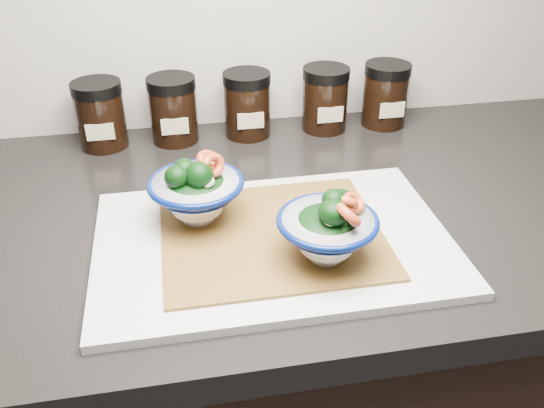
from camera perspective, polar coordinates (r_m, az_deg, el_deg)
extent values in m
cube|color=black|center=(0.83, -3.58, -1.56)|extent=(3.50, 0.60, 0.04)
cube|color=beige|center=(0.74, 0.12, -3.75)|extent=(0.45, 0.30, 0.01)
cube|color=olive|center=(0.74, 0.00, -3.02)|extent=(0.28, 0.24, 0.00)
cylinder|color=white|center=(0.77, -7.32, -1.07)|extent=(0.04, 0.04, 0.01)
ellipsoid|color=white|center=(0.76, -7.39, -0.21)|extent=(0.07, 0.07, 0.03)
torus|color=#051552|center=(0.75, -7.57, 2.04)|extent=(0.13, 0.13, 0.01)
torus|color=#051552|center=(0.75, -7.50, 1.20)|extent=(0.10, 0.10, 0.00)
ellipsoid|color=black|center=(0.75, -7.52, 1.44)|extent=(0.09, 0.09, 0.04)
ellipsoid|color=black|center=(0.73, -9.38, 2.67)|extent=(0.03, 0.03, 0.03)
cylinder|color=#477233|center=(0.74, -9.30, 1.90)|extent=(0.01, 0.01, 0.02)
ellipsoid|color=black|center=(0.73, -7.23, 2.76)|extent=(0.04, 0.04, 0.04)
cylinder|color=#477233|center=(0.73, -7.16, 1.88)|extent=(0.01, 0.01, 0.02)
ellipsoid|color=black|center=(0.74, -8.65, 3.24)|extent=(0.03, 0.03, 0.03)
cylinder|color=#477233|center=(0.74, -8.58, 2.48)|extent=(0.01, 0.01, 0.02)
torus|color=#DD5E29|center=(0.75, -6.78, 3.16)|extent=(0.05, 0.05, 0.04)
torus|color=#DD5E29|center=(0.75, -6.24, 4.28)|extent=(0.04, 0.05, 0.04)
torus|color=#DD5E29|center=(0.74, -5.90, 3.81)|extent=(0.05, 0.04, 0.04)
cylinder|color=#CCBC8E|center=(0.72, -6.40, 2.18)|extent=(0.02, 0.02, 0.01)
cylinder|color=#CCBC8E|center=(0.73, -6.60, 2.51)|extent=(0.02, 0.02, 0.01)
cylinder|color=white|center=(0.70, 5.36, -4.85)|extent=(0.04, 0.04, 0.01)
ellipsoid|color=white|center=(0.69, 5.41, -3.98)|extent=(0.07, 0.07, 0.03)
torus|color=#051552|center=(0.67, 5.55, -1.68)|extent=(0.12, 0.12, 0.01)
torus|color=#051552|center=(0.68, 5.50, -2.54)|extent=(0.10, 0.10, 0.00)
ellipsoid|color=black|center=(0.68, 5.52, -2.30)|extent=(0.09, 0.09, 0.04)
ellipsoid|color=black|center=(0.69, 6.80, 0.20)|extent=(0.04, 0.04, 0.03)
cylinder|color=#477233|center=(0.69, 6.73, -0.67)|extent=(0.01, 0.01, 0.02)
ellipsoid|color=black|center=(0.67, 6.16, 0.42)|extent=(0.03, 0.03, 0.03)
cylinder|color=#477233|center=(0.68, 6.11, -0.31)|extent=(0.01, 0.01, 0.02)
ellipsoid|color=black|center=(0.69, 7.63, -0.85)|extent=(0.03, 0.03, 0.03)
cylinder|color=#477233|center=(0.69, 7.57, -1.57)|extent=(0.01, 0.01, 0.02)
ellipsoid|color=black|center=(0.67, 7.23, -1.98)|extent=(0.04, 0.04, 0.03)
cylinder|color=#477233|center=(0.68, 7.16, -2.85)|extent=(0.01, 0.01, 0.02)
ellipsoid|color=black|center=(0.65, 6.09, -0.84)|extent=(0.03, 0.03, 0.03)
cylinder|color=#477233|center=(0.66, 6.03, -1.74)|extent=(0.01, 0.01, 0.02)
torus|color=#DD5E29|center=(0.67, 7.10, 0.00)|extent=(0.05, 0.04, 0.05)
torus|color=#DD5E29|center=(0.64, 7.57, -1.09)|extent=(0.04, 0.05, 0.04)
torus|color=#DD5E29|center=(0.68, 8.01, 0.06)|extent=(0.05, 0.05, 0.04)
cylinder|color=#CCBC8E|center=(0.65, 5.75, -1.58)|extent=(0.02, 0.02, 0.01)
cylinder|color=#CCBC8E|center=(0.68, 5.79, -0.49)|extent=(0.02, 0.02, 0.01)
cylinder|color=black|center=(1.01, -16.56, 8.00)|extent=(0.08, 0.08, 0.09)
cylinder|color=black|center=(0.99, -17.06, 10.97)|extent=(0.08, 0.08, 0.02)
cube|color=#C6B793|center=(0.98, -16.66, 6.84)|extent=(0.04, 0.00, 0.03)
cylinder|color=black|center=(1.01, -9.71, 8.73)|extent=(0.08, 0.08, 0.09)
cylinder|color=black|center=(0.99, -10.01, 11.74)|extent=(0.08, 0.08, 0.02)
cube|color=#C6B793|center=(0.97, -9.60, 7.58)|extent=(0.04, 0.00, 0.03)
cylinder|color=black|center=(1.01, -2.46, 9.36)|extent=(0.08, 0.08, 0.09)
cylinder|color=black|center=(0.99, -2.54, 12.36)|extent=(0.08, 0.08, 0.02)
cube|color=#C6B793|center=(0.98, -2.12, 8.24)|extent=(0.05, 0.00, 0.03)
cylinder|color=black|center=(1.04, 5.24, 9.87)|extent=(0.08, 0.08, 0.09)
cylinder|color=black|center=(1.02, 5.40, 12.80)|extent=(0.08, 0.08, 0.02)
cube|color=#C6B793|center=(1.01, 5.81, 8.79)|extent=(0.04, 0.00, 0.03)
cylinder|color=black|center=(1.08, 11.12, 10.14)|extent=(0.08, 0.08, 0.09)
cylinder|color=black|center=(1.06, 11.44, 12.97)|extent=(0.08, 0.08, 0.02)
cube|color=#C6B793|center=(1.04, 11.82, 9.09)|extent=(0.05, 0.00, 0.03)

